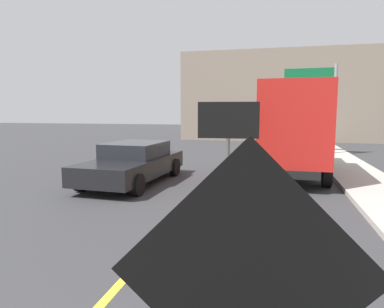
# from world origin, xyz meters

# --- Properties ---
(lane_center_stripe) EXTENTS (0.14, 36.00, 0.01)m
(lane_center_stripe) POSITION_xyz_m (0.00, 6.00, 0.00)
(lane_center_stripe) COLOR yellow
(lane_center_stripe) RESTS_ON ground
(roadwork_sign) EXTENTS (1.62, 0.24, 2.33)m
(roadwork_sign) POSITION_xyz_m (1.97, 2.12, 1.47)
(roadwork_sign) COLOR #593819
(roadwork_sign) RESTS_ON ground
(arrow_board_trailer) EXTENTS (1.60, 1.88, 2.70)m
(arrow_board_trailer) POSITION_xyz_m (0.90, 9.11, 0.48)
(arrow_board_trailer) COLOR orange
(arrow_board_trailer) RESTS_ON ground
(box_truck) EXTENTS (2.60, 6.57, 3.41)m
(box_truck) POSITION_xyz_m (2.76, 13.60, 1.84)
(box_truck) COLOR black
(box_truck) RESTS_ON ground
(pickup_car) EXTENTS (2.33, 5.01, 1.38)m
(pickup_car) POSITION_xyz_m (-2.62, 11.02, 0.70)
(pickup_car) COLOR black
(pickup_car) RESTS_ON ground
(highway_guide_sign) EXTENTS (2.79, 0.24, 5.00)m
(highway_guide_sign) POSITION_xyz_m (4.42, 20.38, 3.42)
(highway_guide_sign) COLOR gray
(highway_guide_sign) RESTS_ON ground
(far_building_block) EXTENTS (17.87, 6.06, 7.37)m
(far_building_block) POSITION_xyz_m (3.15, 31.47, 3.68)
(far_building_block) COLOR gray
(far_building_block) RESTS_ON ground
(traffic_cone_near_sign) EXTENTS (0.36, 0.36, 0.64)m
(traffic_cone_near_sign) POSITION_xyz_m (1.39, 4.08, 0.31)
(traffic_cone_near_sign) COLOR black
(traffic_cone_near_sign) RESTS_ON ground
(traffic_cone_mid_lane) EXTENTS (0.36, 0.36, 0.77)m
(traffic_cone_mid_lane) POSITION_xyz_m (1.19, 6.32, 0.38)
(traffic_cone_mid_lane) COLOR black
(traffic_cone_mid_lane) RESTS_ON ground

